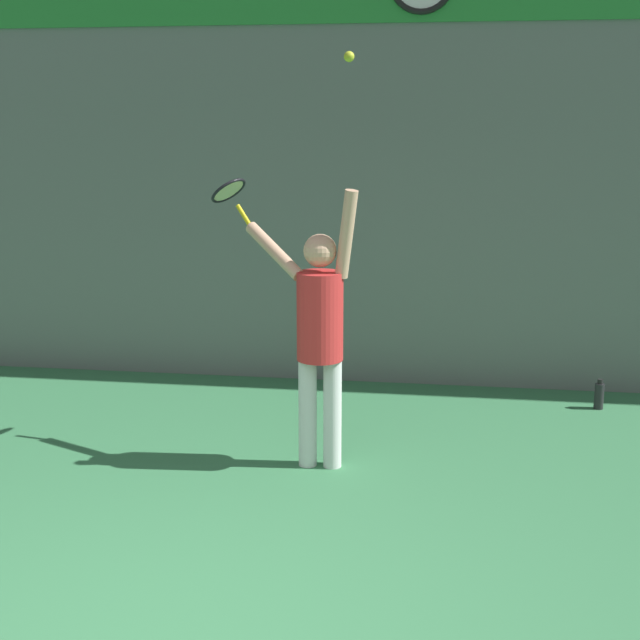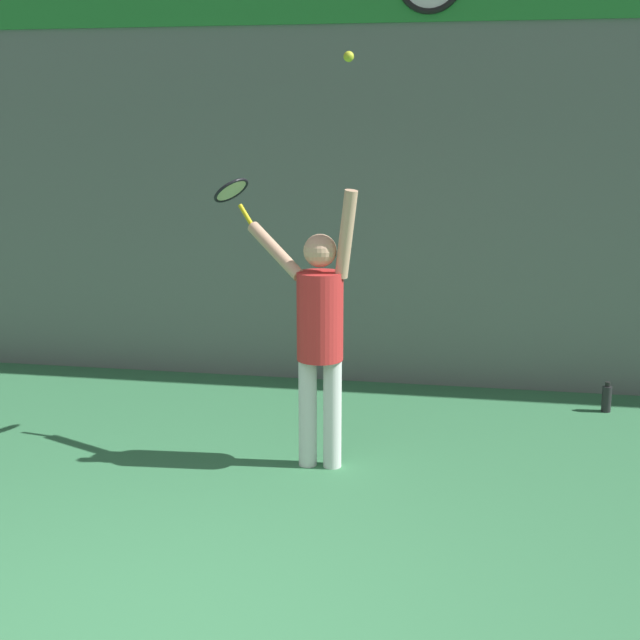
{
  "view_description": "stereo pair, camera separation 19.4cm",
  "coord_description": "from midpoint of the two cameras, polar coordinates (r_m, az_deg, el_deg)",
  "views": [
    {
      "loc": [
        1.35,
        -3.37,
        2.45
      ],
      "look_at": [
        0.47,
        2.58,
        1.08
      ],
      "focal_mm": 50.0,
      "sensor_mm": 36.0,
      "label": 1
    },
    {
      "loc": [
        1.54,
        -3.34,
        2.45
      ],
      "look_at": [
        0.47,
        2.58,
        1.08
      ],
      "focal_mm": 50.0,
      "sensor_mm": 36.0,
      "label": 2
    }
  ],
  "objects": [
    {
      "name": "tennis_racket",
      "position": [
        6.61,
        -6.63,
        8.08
      ],
      "size": [
        0.37,
        0.36,
        0.36
      ],
      "color": "yellow"
    },
    {
      "name": "water_bottle",
      "position": [
        8.0,
        16.77,
        -4.65
      ],
      "size": [
        0.08,
        0.08,
        0.26
      ],
      "color": "#262628",
      "rests_on": "ground_plane"
    },
    {
      "name": "back_wall",
      "position": [
        8.25,
        -1.72,
        13.2
      ],
      "size": [
        18.0,
        0.1,
        5.0
      ],
      "color": "slate",
      "rests_on": "ground_plane"
    },
    {
      "name": "tennis_player",
      "position": [
        6.19,
        -0.96,
        -0.42
      ],
      "size": [
        0.89,
        0.55,
        1.99
      ],
      "color": "white",
      "rests_on": "ground_plane"
    },
    {
      "name": "tennis_ball",
      "position": [
        5.95,
        0.9,
        16.51
      ],
      "size": [
        0.07,
        0.07,
        0.07
      ],
      "color": "#CCDB2D"
    }
  ]
}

